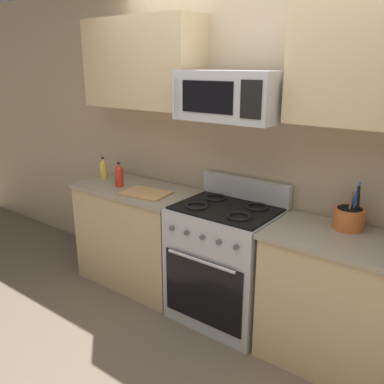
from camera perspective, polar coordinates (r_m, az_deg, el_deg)
ground_plane at (r=3.07m, az=-2.68°, el=-21.97°), size 16.00×16.00×0.00m
wall_back at (r=3.28m, az=8.41°, el=5.79°), size 8.00×0.10×2.60m
counter_left at (r=3.79m, az=-7.52°, el=-5.92°), size 1.10×0.59×0.91m
range_oven at (r=3.25m, az=4.59°, el=-9.64°), size 0.76×0.63×1.09m
counter_right at (r=2.95m, az=18.71°, el=-13.94°), size 0.89×0.59×0.91m
microwave at (r=2.93m, az=5.47°, el=13.04°), size 0.73×0.44×0.34m
upper_cabinets_left at (r=3.60m, az=-6.84°, el=17.13°), size 1.09×0.34×0.72m
upper_cabinets_right at (r=2.69m, az=23.02°, el=15.92°), size 0.88×0.34×0.72m
utensil_crock at (r=2.88m, az=20.76°, el=-3.31°), size 0.19×0.19×0.31m
cutting_board at (r=3.43m, az=-6.38°, el=-0.17°), size 0.42×0.33×0.02m
bottle_hot_sauce at (r=3.66m, az=-9.98°, el=2.25°), size 0.07×0.07×0.22m
bottle_oil at (r=3.94m, az=-12.11°, el=3.13°), size 0.06×0.06×0.21m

